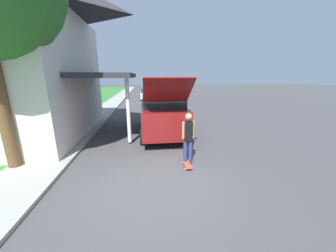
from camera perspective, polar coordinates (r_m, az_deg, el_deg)
ground_plane at (r=5.64m, az=-4.83°, el=-15.47°), size 120.00×120.00×0.00m
lawn at (r=13.70m, az=-41.81°, el=-0.75°), size 10.00×80.00×0.08m
sidewalk at (r=11.74m, az=-23.95°, el=-0.14°), size 1.80×80.00×0.10m
suv_parked at (r=9.48m, az=-2.04°, el=4.81°), size 2.11×5.87×2.83m
car_down_street at (r=24.39m, az=-6.28°, el=9.72°), size 1.85×4.54×1.34m
skateboarder at (r=6.10m, az=6.16°, el=-3.18°), size 0.41×0.23×1.72m
skateboard at (r=6.27m, az=5.74°, el=-11.30°), size 0.21×0.79×0.10m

